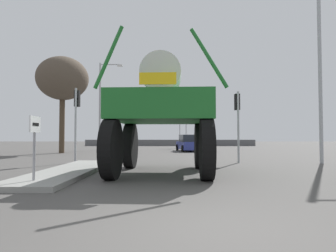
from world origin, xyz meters
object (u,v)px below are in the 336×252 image
at_px(oversize_sprayer, 163,113).
at_px(bare_tree_left, 63,79).
at_px(lane_arrow_sign, 35,136).
at_px(traffic_signal_near_left, 77,108).
at_px(streetlight_far_left, 102,101).
at_px(traffic_signal_far_right, 187,124).
at_px(streetlight_near_right, 324,69).
at_px(traffic_signal_far_left, 180,123).
at_px(sedan_ahead, 190,143).
at_px(traffic_signal_near_right, 238,111).

distance_m(oversize_sprayer, bare_tree_left, 16.04).
xyz_separation_m(lane_arrow_sign, bare_tree_left, (-5.03, 15.80, 4.72)).
xyz_separation_m(traffic_signal_near_left, bare_tree_left, (-3.91, 8.65, 3.26)).
relative_size(oversize_sprayer, streetlight_far_left, 0.63).
relative_size(traffic_signal_near_left, traffic_signal_far_right, 0.97).
bearing_deg(bare_tree_left, traffic_signal_near_left, -65.65).
bearing_deg(streetlight_near_right, streetlight_far_left, 136.02).
height_order(oversize_sprayer, traffic_signal_far_right, oversize_sprayer).
height_order(traffic_signal_near_left, bare_tree_left, bare_tree_left).
relative_size(traffic_signal_far_left, streetlight_far_left, 0.47).
distance_m(lane_arrow_sign, traffic_signal_far_left, 27.05).
xyz_separation_m(lane_arrow_sign, traffic_signal_far_right, (5.77, 26.54, 1.54)).
xyz_separation_m(traffic_signal_far_left, traffic_signal_far_right, (0.75, 0.00, -0.04)).
distance_m(sedan_ahead, traffic_signal_near_right, 11.96).
distance_m(traffic_signal_far_left, streetlight_near_right, 20.99).
relative_size(oversize_sprayer, traffic_signal_far_right, 1.37).
bearing_deg(streetlight_near_right, traffic_signal_near_left, 177.62).
distance_m(lane_arrow_sign, streetlight_near_right, 13.67).
distance_m(traffic_signal_far_left, traffic_signal_far_right, 0.75).
bearing_deg(oversize_sprayer, traffic_signal_far_right, -2.99).
height_order(lane_arrow_sign, traffic_signal_near_right, traffic_signal_near_right).
distance_m(lane_arrow_sign, traffic_signal_near_left, 7.39).
height_order(traffic_signal_far_right, streetlight_far_left, streetlight_far_left).
relative_size(sedan_ahead, bare_tree_left, 0.54).
height_order(traffic_signal_near_right, bare_tree_left, bare_tree_left).
bearing_deg(lane_arrow_sign, traffic_signal_near_left, 98.87).
distance_m(streetlight_near_right, bare_tree_left, 18.91).
height_order(sedan_ahead, streetlight_near_right, streetlight_near_right).
distance_m(streetlight_far_left, bare_tree_left, 5.28).
bearing_deg(traffic_signal_far_right, streetlight_far_left, -144.80).
distance_m(lane_arrow_sign, oversize_sprayer, 4.46).
distance_m(sedan_ahead, traffic_signal_far_left, 8.03).
relative_size(traffic_signal_far_left, streetlight_near_right, 0.47).
distance_m(traffic_signal_near_left, traffic_signal_far_left, 20.33).
xyz_separation_m(traffic_signal_far_left, bare_tree_left, (-10.06, -10.73, 3.15)).
distance_m(sedan_ahead, bare_tree_left, 12.25).
xyz_separation_m(traffic_signal_far_right, streetlight_far_left, (-8.63, -6.09, 1.91)).
relative_size(traffic_signal_near_right, streetlight_near_right, 0.43).
distance_m(traffic_signal_near_left, streetlight_far_left, 13.55).
bearing_deg(bare_tree_left, streetlight_near_right, -29.09).
distance_m(traffic_signal_near_right, streetlight_far_left, 16.83).
height_order(lane_arrow_sign, streetlight_near_right, streetlight_near_right).
distance_m(oversize_sprayer, traffic_signal_far_left, 23.86).
relative_size(sedan_ahead, traffic_signal_far_right, 1.09).
bearing_deg(traffic_signal_near_left, streetlight_far_left, 97.48).
height_order(traffic_signal_far_left, streetlight_near_right, streetlight_near_right).
distance_m(traffic_signal_near_right, streetlight_near_right, 4.72).
bearing_deg(streetlight_near_right, traffic_signal_far_left, 107.90).
height_order(traffic_signal_far_right, streetlight_near_right, streetlight_near_right).
height_order(streetlight_near_right, streetlight_far_left, streetlight_far_left).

